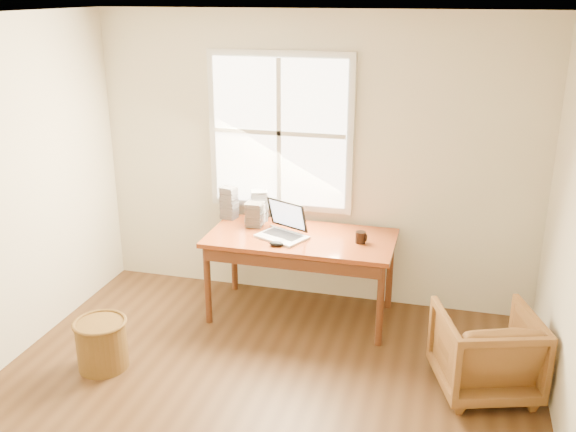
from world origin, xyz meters
name	(u,v)px	position (x,y,z in m)	size (l,w,h in m)	color
room_shell	(232,244)	(-0.02, 0.16, 1.32)	(4.04, 4.54, 2.64)	#4F321B
desk	(301,238)	(0.00, 1.80, 0.73)	(1.60, 0.80, 0.04)	brown
armchair	(486,351)	(1.55, 1.04, 0.31)	(0.67, 0.69, 0.62)	brown
wicker_stool	(102,345)	(-1.26, 0.59, 0.19)	(0.38, 0.38, 0.38)	brown
laptop	(282,223)	(-0.15, 1.71, 0.89)	(0.38, 0.39, 0.28)	silver
mouse	(276,244)	(-0.14, 1.53, 0.77)	(0.12, 0.07, 0.04)	black
coffee_mug	(360,237)	(0.51, 1.78, 0.80)	(0.09, 0.09, 0.10)	black
cd_stack_a	(259,205)	(-0.47, 2.11, 0.89)	(0.14, 0.13, 0.28)	silver
cd_stack_b	(254,215)	(-0.46, 1.93, 0.86)	(0.14, 0.12, 0.22)	#27262B
cd_stack_c	(229,202)	(-0.75, 2.08, 0.90)	(0.14, 0.12, 0.30)	#9898A4
cd_stack_d	(257,211)	(-0.48, 2.04, 0.85)	(0.16, 0.14, 0.20)	silver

